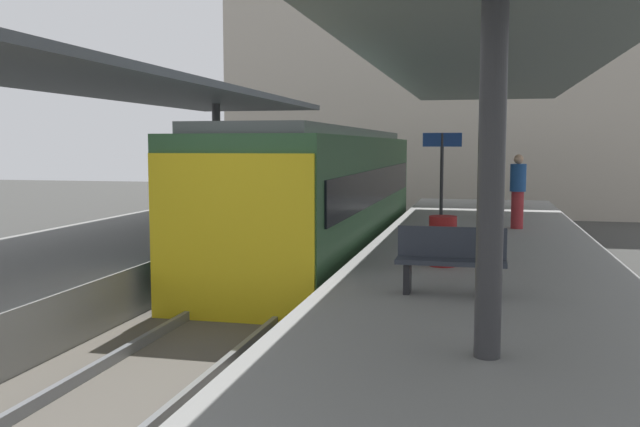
{
  "coord_description": "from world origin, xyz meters",
  "views": [
    {
      "loc": [
        3.72,
        -11.22,
        2.92
      ],
      "look_at": [
        0.55,
        2.28,
        1.55
      ],
      "focal_mm": 38.85,
      "sensor_mm": 36.0,
      "label": 1
    }
  ],
  "objects_px": {
    "commuter_train": "(322,195)",
    "passenger_near_bench": "(518,190)",
    "litter_bin": "(443,241)",
    "platform_bench": "(451,258)",
    "platform_sign": "(442,158)"
  },
  "relations": [
    {
      "from": "platform_bench",
      "to": "litter_bin",
      "type": "xyz_separation_m",
      "value": [
        -0.22,
        2.09,
        -0.06
      ]
    },
    {
      "from": "platform_bench",
      "to": "passenger_near_bench",
      "type": "height_order",
      "value": "passenger_near_bench"
    },
    {
      "from": "platform_sign",
      "to": "passenger_near_bench",
      "type": "bearing_deg",
      "value": 4.24
    },
    {
      "from": "platform_bench",
      "to": "litter_bin",
      "type": "bearing_deg",
      "value": 96.01
    },
    {
      "from": "platform_bench",
      "to": "passenger_near_bench",
      "type": "distance_m",
      "value": 7.65
    },
    {
      "from": "commuter_train",
      "to": "platform_bench",
      "type": "distance_m",
      "value": 7.85
    },
    {
      "from": "platform_bench",
      "to": "platform_sign",
      "type": "distance_m",
      "value": 7.52
    },
    {
      "from": "passenger_near_bench",
      "to": "platform_sign",
      "type": "bearing_deg",
      "value": -175.76
    },
    {
      "from": "commuter_train",
      "to": "passenger_near_bench",
      "type": "xyz_separation_m",
      "value": [
        4.53,
        0.45,
        0.16
      ]
    },
    {
      "from": "platform_bench",
      "to": "litter_bin",
      "type": "relative_size",
      "value": 1.75
    },
    {
      "from": "commuter_train",
      "to": "platform_bench",
      "type": "height_order",
      "value": "commuter_train"
    },
    {
      "from": "platform_bench",
      "to": "commuter_train",
      "type": "bearing_deg",
      "value": 115.29
    },
    {
      "from": "litter_bin",
      "to": "passenger_near_bench",
      "type": "distance_m",
      "value": 5.65
    },
    {
      "from": "platform_bench",
      "to": "passenger_near_bench",
      "type": "xyz_separation_m",
      "value": [
        1.18,
        7.54,
        0.43
      ]
    },
    {
      "from": "passenger_near_bench",
      "to": "litter_bin",
      "type": "bearing_deg",
      "value": -104.42
    }
  ]
}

